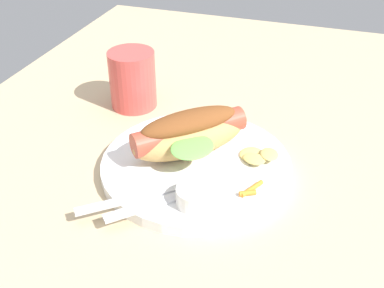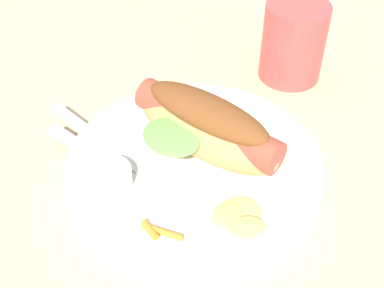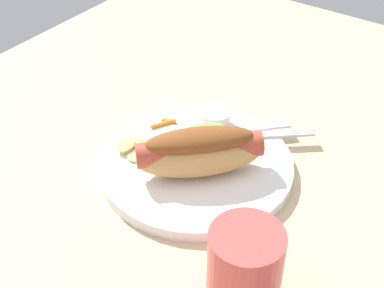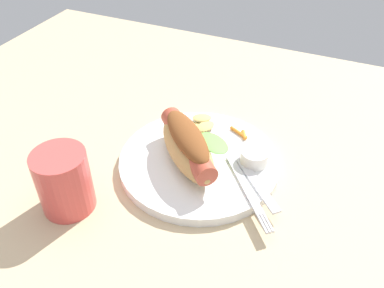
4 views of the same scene
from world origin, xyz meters
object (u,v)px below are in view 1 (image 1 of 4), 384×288
Objects in this scene: sauce_ramekin at (196,196)px; carrot_garnish at (250,190)px; hot_dog at (190,133)px; knife at (156,203)px; chips_pile at (258,156)px; fork at (142,196)px; plate at (196,165)px; drinking_cup at (133,79)px.

sauce_ramekin reaches higher than carrot_garnish.
hot_dog is 1.20× the size of knife.
chips_pile reaches higher than knife.
fork is at bearing -67.49° from carrot_garnish.
drinking_cup reaches higher than plate.
drinking_cup is at bearing -104.33° from knife.
knife is at bearing -10.45° from plate.
hot_dog is (-1.38, -1.41, 4.15)cm from plate.
plate is at bearing -116.64° from carrot_garnish.
drinking_cup is (-24.06, -13.82, 3.03)cm from knife.
fork is at bearing -81.69° from sauce_ramekin.
carrot_garnish is (7.29, 0.59, -0.23)cm from chips_pile.
fork is 13.42cm from carrot_garnish.
carrot_garnish is (-5.73, 10.28, 0.14)cm from knife.
plate is 4.36× the size of chips_pile.
plate is at bearing -152.18° from fork.
fork reaches higher than plate.
fork is 3.53× the size of carrot_garnish.
drinking_cup is (-14.09, -15.65, 4.01)cm from plate.
sauce_ramekin is (8.41, 2.68, 1.95)cm from plate.
hot_dog reaches higher than sauce_ramekin.
carrot_garnish is (4.24, 8.44, 1.12)cm from plate.
hot_dog is 19.09cm from drinking_cup.
sauce_ramekin is 0.47× the size of drinking_cup.
chips_pile is (-13.02, 9.69, 0.37)cm from knife.
hot_dog is at bearing -142.61° from fork.
sauce_ramekin is 1.23× the size of carrot_garnish.
drinking_cup is at bearing -102.80° from fork.
sauce_ramekin is 7.16cm from carrot_garnish.
hot_dog is 11.74cm from carrot_garnish.
sauce_ramekin is at bearing 149.01° from fork.
knife is 11.77cm from carrot_garnish.
plate is at bearing -68.73° from chips_pile.
sauce_ramekin reaches higher than fork.
knife is (1.56, -4.52, -0.97)cm from sauce_ramekin.
drinking_cup is (-22.50, -18.33, 2.06)cm from sauce_ramekin.
hot_dog reaches higher than knife.
knife is at bearing -36.65° from chips_pile.
sauce_ramekin is 0.76× the size of chips_pile.
hot_dog is at bearing -134.40° from plate.
fork is (0.97, -6.63, -0.95)cm from sauce_ramekin.
chips_pile is at bearing 64.85° from drinking_cup.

